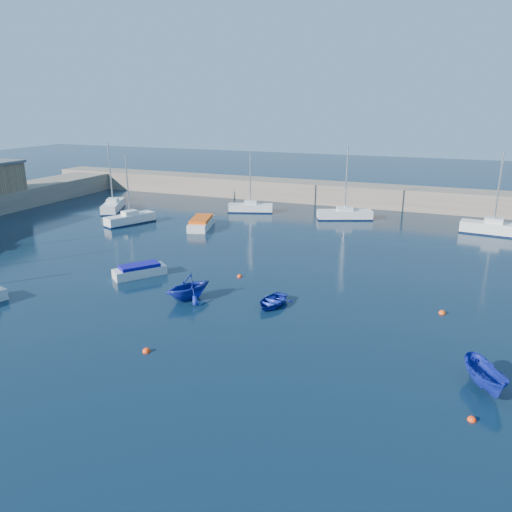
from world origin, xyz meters
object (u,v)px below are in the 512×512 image
at_px(motorboat_1, 140,271).
at_px(dinghy_right, 485,377).
at_px(sailboat_3, 130,219).
at_px(sailboat_5, 250,208).
at_px(dinghy_left, 188,287).
at_px(sailboat_7, 493,228).
at_px(sailboat_6, 345,214).
at_px(sailboat_4, 113,206).
at_px(motorboat_2, 201,223).
at_px(dinghy_center, 272,301).

height_order(motorboat_1, dinghy_right, dinghy_right).
distance_m(sailboat_3, sailboat_5, 14.59).
relative_size(sailboat_3, dinghy_left, 2.19).
xyz_separation_m(sailboat_7, dinghy_right, (-1.68, -31.53, -0.04)).
bearing_deg(sailboat_7, sailboat_6, 92.46).
bearing_deg(sailboat_3, dinghy_left, -21.65).
bearing_deg(sailboat_4, motorboat_2, -40.68).
xyz_separation_m(sailboat_3, sailboat_4, (-6.22, 5.18, 0.01)).
relative_size(motorboat_2, dinghy_right, 1.78).
distance_m(motorboat_1, dinghy_center, 11.61).
bearing_deg(sailboat_5, sailboat_6, -105.87).
relative_size(sailboat_5, sailboat_7, 0.87).
bearing_deg(sailboat_7, sailboat_3, 112.07).
bearing_deg(dinghy_left, motorboat_1, -177.83).
xyz_separation_m(sailboat_3, dinghy_right, (35.24, -21.61, 0.04)).
height_order(sailboat_7, motorboat_1, sailboat_7).
distance_m(sailboat_6, sailboat_7, 15.51).
relative_size(sailboat_7, motorboat_1, 2.07).
distance_m(sailboat_5, sailboat_7, 26.97).
bearing_deg(dinghy_right, sailboat_5, 103.92).
bearing_deg(dinghy_center, motorboat_2, 137.40).
bearing_deg(sailboat_3, motorboat_2, 33.60).
distance_m(sailboat_6, motorboat_2, 16.52).
bearing_deg(dinghy_left, sailboat_5, 131.29).
distance_m(motorboat_1, motorboat_2, 15.96).
height_order(motorboat_2, dinghy_left, dinghy_left).
bearing_deg(dinghy_center, sailboat_5, 122.97).
xyz_separation_m(sailboat_3, motorboat_1, (11.06, -14.24, -0.13)).
relative_size(motorboat_2, dinghy_center, 1.93).
height_order(sailboat_4, sailboat_6, sailboat_4).
relative_size(motorboat_1, motorboat_2, 0.69).
height_order(sailboat_6, dinghy_left, sailboat_6).
relative_size(sailboat_4, sailboat_6, 1.03).
xyz_separation_m(motorboat_1, motorboat_2, (-2.97, 15.68, 0.07)).
distance_m(sailboat_3, sailboat_6, 24.18).
distance_m(dinghy_center, dinghy_left, 5.81).
xyz_separation_m(sailboat_6, motorboat_2, (-13.37, -9.71, -0.05)).
bearing_deg(sailboat_4, sailboat_5, -7.29).
xyz_separation_m(sailboat_5, motorboat_2, (-1.87, -9.23, -0.04)).
height_order(sailboat_3, sailboat_7, sailboat_7).
bearing_deg(sailboat_5, sailboat_4, 90.49).
xyz_separation_m(sailboat_5, dinghy_center, (12.60, -26.61, -0.26)).
bearing_deg(sailboat_6, dinghy_right, -179.41).
xyz_separation_m(sailboat_3, sailboat_5, (9.95, 10.67, -0.02)).
xyz_separation_m(motorboat_1, dinghy_center, (11.49, -1.69, -0.15)).
distance_m(sailboat_3, dinghy_left, 23.92).
height_order(sailboat_5, sailboat_6, sailboat_6).
relative_size(dinghy_center, dinghy_left, 0.87).
xyz_separation_m(sailboat_6, dinghy_right, (13.78, -32.77, 0.05)).
bearing_deg(sailboat_6, dinghy_left, 148.50).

